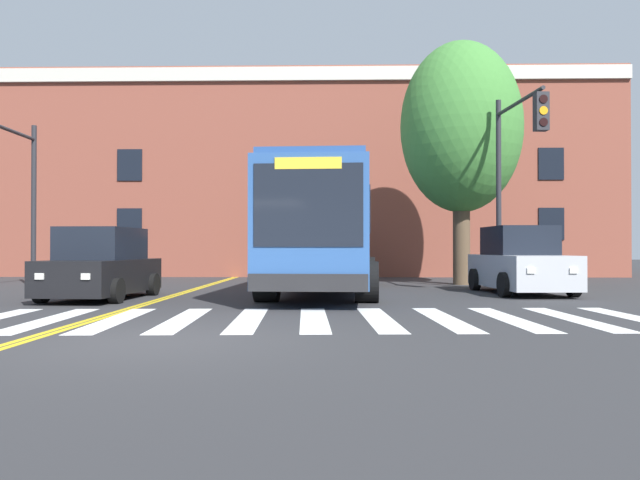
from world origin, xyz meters
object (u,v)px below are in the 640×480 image
at_px(city_bus, 326,229).
at_px(car_black_near_lane, 102,266).
at_px(traffic_light_near_corner, 515,157).
at_px(traffic_light_far_corner, 16,176).
at_px(car_silver_far_lane, 520,263).
at_px(street_tree_curbside_large, 461,128).
at_px(car_tan_behind_bus, 308,259).

bearing_deg(city_bus, car_black_near_lane, -154.79).
xyz_separation_m(traffic_light_near_corner, traffic_light_far_corner, (-14.91, 0.54, -0.46)).
bearing_deg(car_silver_far_lane, street_tree_curbside_large, 100.83).
bearing_deg(street_tree_curbside_large, car_black_near_lane, -148.54).
bearing_deg(car_tan_behind_bus, car_black_near_lane, -111.73).
bearing_deg(car_silver_far_lane, city_bus, 174.86).
xyz_separation_m(car_silver_far_lane, street_tree_curbside_large, (-0.80, 4.18, 4.66)).
bearing_deg(traffic_light_far_corner, car_tan_behind_bus, 46.20).
height_order(car_tan_behind_bus, street_tree_curbside_large, street_tree_curbside_large).
bearing_deg(car_silver_far_lane, traffic_light_far_corner, 176.66).
bearing_deg(traffic_light_near_corner, car_tan_behind_bus, 124.03).
height_order(car_tan_behind_bus, traffic_light_far_corner, traffic_light_far_corner).
bearing_deg(car_black_near_lane, car_silver_far_lane, 10.97).
xyz_separation_m(traffic_light_near_corner, street_tree_curbside_large, (-0.76, 3.85, 1.57)).
distance_m(car_tan_behind_bus, traffic_light_far_corner, 12.62).
height_order(car_black_near_lane, car_silver_far_lane, car_silver_far_lane).
bearing_deg(street_tree_curbside_large, traffic_light_far_corner, -166.84).
height_order(traffic_light_near_corner, traffic_light_far_corner, traffic_light_near_corner).
distance_m(city_bus, street_tree_curbside_large, 7.02).
distance_m(car_black_near_lane, traffic_light_far_corner, 5.53).
bearing_deg(traffic_light_far_corner, traffic_light_near_corner, -2.07).
bearing_deg(traffic_light_far_corner, city_bus, -2.29).
bearing_deg(car_silver_far_lane, traffic_light_near_corner, 97.69).
distance_m(traffic_light_far_corner, street_tree_curbside_large, 14.68).
relative_size(city_bus, car_black_near_lane, 2.78).
bearing_deg(traffic_light_near_corner, street_tree_curbside_large, 101.10).
bearing_deg(street_tree_curbside_large, traffic_light_near_corner, -78.90).
bearing_deg(street_tree_curbside_large, car_tan_behind_bus, 135.15).
relative_size(car_black_near_lane, car_tan_behind_bus, 0.85).
bearing_deg(car_black_near_lane, car_tan_behind_bus, 68.27).
relative_size(car_black_near_lane, traffic_light_far_corner, 0.79).
height_order(car_silver_far_lane, car_tan_behind_bus, car_silver_far_lane).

